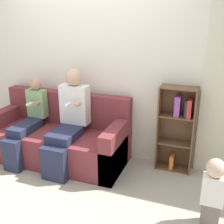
# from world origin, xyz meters

# --- Properties ---
(ground_plane) EXTENTS (14.00, 14.00, 0.00)m
(ground_plane) POSITION_xyz_m (0.00, 0.00, 0.00)
(ground_plane) COLOR #B2A893
(back_wall) EXTENTS (10.00, 0.06, 2.55)m
(back_wall) POSITION_xyz_m (0.00, 0.95, 1.27)
(back_wall) COLOR silver
(back_wall) RESTS_ON ground_plane
(couch) EXTENTS (1.90, 0.82, 0.91)m
(couch) POSITION_xyz_m (-0.34, 0.51, 0.30)
(couch) COLOR maroon
(couch) RESTS_ON ground_plane
(adult_seated) EXTENTS (0.39, 0.77, 1.28)m
(adult_seated) POSITION_xyz_m (-0.11, 0.41, 0.66)
(adult_seated) COLOR #232842
(adult_seated) RESTS_ON ground_plane
(child_seated) EXTENTS (0.28, 0.77, 1.10)m
(child_seated) POSITION_xyz_m (-0.73, 0.36, 0.55)
(child_seated) COLOR #232842
(child_seated) RESTS_ON ground_plane
(toddler_standing) EXTENTS (0.21, 0.18, 0.72)m
(toddler_standing) POSITION_xyz_m (1.72, -0.15, 0.39)
(toddler_standing) COLOR #70665B
(toddler_standing) RESTS_ON ground_plane
(bookshelf) EXTENTS (0.46, 0.24, 1.12)m
(bookshelf) POSITION_xyz_m (1.24, 0.82, 0.60)
(bookshelf) COLOR brown
(bookshelf) RESTS_ON ground_plane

